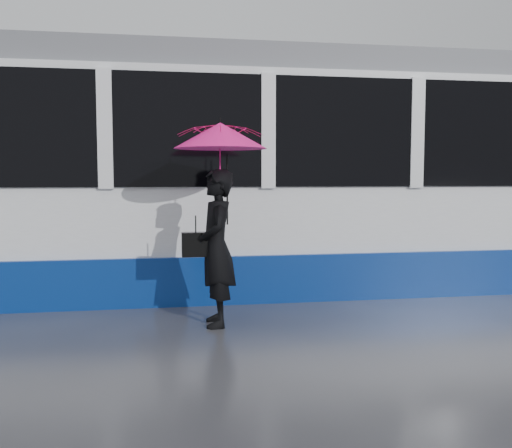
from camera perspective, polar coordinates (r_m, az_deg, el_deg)
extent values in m
plane|color=#2E2E34|center=(6.16, 0.54, -10.55)|extent=(90.00, 90.00, 0.00)
cube|color=#3F3D38|center=(7.87, -1.77, -7.11)|extent=(34.00, 0.07, 0.02)
cube|color=#3F3D38|center=(9.27, -3.00, -5.30)|extent=(34.00, 0.07, 0.02)
cube|color=white|center=(8.62, -24.04, 3.67)|extent=(24.00, 2.40, 2.95)
cube|color=navy|center=(8.71, -23.77, -4.34)|extent=(24.00, 2.56, 0.62)
cube|color=black|center=(8.63, -24.19, 8.15)|extent=(23.00, 2.48, 1.40)
imported|color=black|center=(6.21, -3.99, -2.41)|extent=(0.41, 0.62, 1.71)
imported|color=#FF155C|center=(6.17, -3.58, 6.35)|extent=(0.93, 0.95, 0.85)
cone|color=#FF155C|center=(6.18, -3.59, 8.82)|extent=(1.01, 1.01, 0.28)
cylinder|color=black|center=(6.20, -3.60, 10.30)|extent=(0.01, 0.01, 0.06)
cylinder|color=black|center=(6.20, -2.90, 3.38)|extent=(0.02, 0.02, 0.75)
cube|color=black|center=(6.21, -6.04, -2.05)|extent=(0.31, 0.13, 0.26)
cylinder|color=black|center=(6.18, -6.05, 0.00)|extent=(0.01, 0.01, 0.18)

